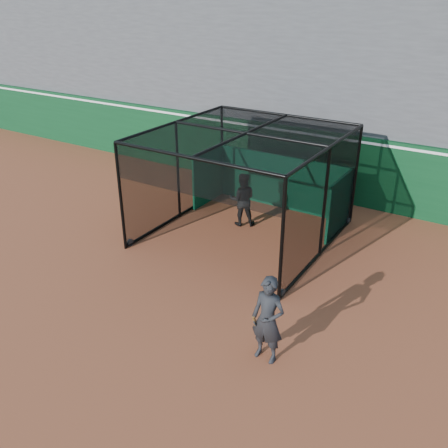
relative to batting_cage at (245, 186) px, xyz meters
The scene contains 6 objects.
ground 4.49m from the batting_cage, 86.75° to the right, with size 120.00×120.00×0.00m, color brown.
outfield_wall 4.35m from the batting_cage, 86.86° to the left, with size 50.00×0.50×2.50m.
grandstand 8.59m from the batting_cage, 88.32° to the left, with size 50.00×7.85×8.95m.
batting_cage is the anchor object (origin of this frame).
batter 1.04m from the batting_cage, 126.17° to the left, with size 0.86×0.67×1.78m, color black.
on_deck_player 5.75m from the batting_cage, 55.47° to the right, with size 0.72×0.49×1.94m.
Camera 1 is at (6.37, -7.55, 6.85)m, focal length 38.00 mm.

